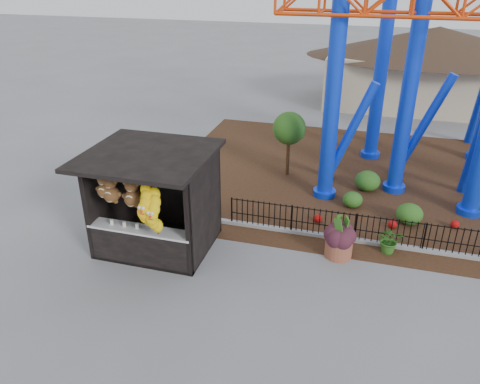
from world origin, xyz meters
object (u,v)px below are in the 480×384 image
(roller_coaster, at_px, (455,9))
(potted_plant, at_px, (390,240))
(prize_booth, at_px, (151,205))
(terracotta_planter, at_px, (339,247))

(roller_coaster, distance_m, potted_plant, 8.28)
(prize_booth, bearing_deg, roller_coaster, 42.09)
(roller_coaster, xyz_separation_m, terracotta_planter, (-2.73, -6.15, -6.15))
(terracotta_planter, bearing_deg, prize_booth, -167.60)
(potted_plant, bearing_deg, roller_coaster, 74.14)
(potted_plant, bearing_deg, terracotta_planter, -159.53)
(terracotta_planter, xyz_separation_m, potted_plant, (1.44, 0.62, 0.13))
(potted_plant, bearing_deg, prize_booth, -167.93)
(terracotta_planter, distance_m, potted_plant, 1.57)
(roller_coaster, height_order, terracotta_planter, roller_coaster)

